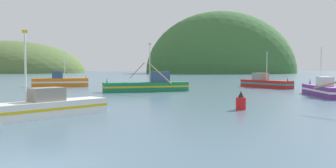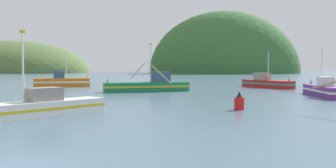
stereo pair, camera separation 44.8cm
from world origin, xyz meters
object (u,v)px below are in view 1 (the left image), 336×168
at_px(fishing_boat_orange, 60,82).
at_px(fishing_boat_red, 265,83).
at_px(fishing_boat_purple, 322,90).
at_px(channel_buoy, 241,102).
at_px(fishing_boat_green, 148,85).
at_px(fishing_boat_white, 31,109).

distance_m(fishing_boat_orange, fishing_boat_red, 34.45).
xyz_separation_m(fishing_boat_purple, channel_buoy, (-11.77, -13.04, -0.14)).
bearing_deg(fishing_boat_red, channel_buoy, -48.54).
bearing_deg(fishing_boat_orange, channel_buoy, -68.84).
distance_m(fishing_boat_green, fishing_boat_orange, 19.52).
xyz_separation_m(fishing_boat_orange, channel_buoy, (24.87, -31.72, -0.29)).
bearing_deg(fishing_boat_purple, fishing_boat_white, 128.22).
xyz_separation_m(fishing_boat_green, fishing_boat_orange, (-15.94, 11.27, 0.05)).
bearing_deg(fishing_boat_red, fishing_boat_white, -65.39).
relative_size(fishing_boat_white, fishing_boat_purple, 1.00).
bearing_deg(channel_buoy, fishing_boat_purple, 47.93).
bearing_deg(fishing_boat_white, fishing_boat_orange, -123.88).
bearing_deg(fishing_boat_green, fishing_boat_red, -172.04).
distance_m(fishing_boat_red, fishing_boat_purple, 17.16).
relative_size(fishing_boat_orange, channel_buoy, 6.44).
bearing_deg(fishing_boat_white, channel_buoy, 149.30).
height_order(fishing_boat_red, fishing_boat_purple, fishing_boat_red).
height_order(fishing_boat_red, channel_buoy, fishing_boat_red).
height_order(fishing_boat_white, fishing_boat_red, fishing_boat_red).
relative_size(fishing_boat_purple, channel_buoy, 6.60).
distance_m(fishing_boat_white, fishing_boat_orange, 38.14).
height_order(fishing_boat_green, fishing_boat_purple, fishing_boat_green).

